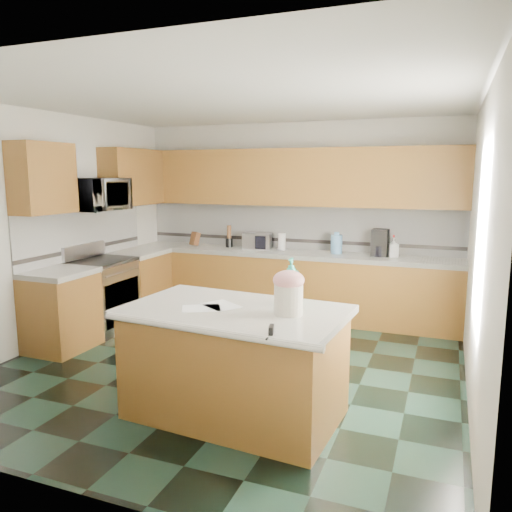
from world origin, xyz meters
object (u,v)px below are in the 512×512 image
at_px(island_base, 235,366).
at_px(soap_bottle_island, 291,281).
at_px(island_top, 234,312).
at_px(knife_block, 195,239).
at_px(toaster_oven, 257,241).
at_px(coffee_maker, 380,243).
at_px(treat_jar, 288,299).

xyz_separation_m(island_base, soap_bottle_island, (0.39, 0.29, 0.68)).
bearing_deg(island_top, knife_block, 127.40).
distance_m(soap_bottle_island, toaster_oven, 3.06).
xyz_separation_m(island_top, coffee_maker, (0.75, 3.06, 0.21)).
bearing_deg(island_base, coffee_maker, 80.56).
bearing_deg(coffee_maker, knife_block, -178.05).
bearing_deg(treat_jar, island_top, 166.76).
bearing_deg(treat_jar, toaster_oven, 103.68).
relative_size(treat_jar, coffee_maker, 0.66).
xyz_separation_m(soap_bottle_island, toaster_oven, (-1.36, 2.74, -0.08)).
bearing_deg(island_base, treat_jar, 2.56).
relative_size(treat_jar, knife_block, 1.16).
bearing_deg(coffee_maker, island_top, -102.40).
bearing_deg(knife_block, treat_jar, -31.46).
bearing_deg(treat_jar, coffee_maker, 73.13).
bearing_deg(toaster_oven, treat_jar, -76.32).
distance_m(treat_jar, coffee_maker, 3.09).
relative_size(island_top, toaster_oven, 4.51).
bearing_deg(coffee_maker, toaster_oven, -177.68).
relative_size(soap_bottle_island, knife_block, 1.92).
xyz_separation_m(knife_block, coffee_maker, (2.72, 0.03, 0.08)).
bearing_deg(soap_bottle_island, treat_jar, -79.96).
xyz_separation_m(island_top, toaster_oven, (-0.97, 3.03, 0.14)).
bearing_deg(knife_block, toaster_oven, 19.86).
height_order(soap_bottle_island, toaster_oven, soap_bottle_island).
distance_m(island_base, island_top, 0.46).
relative_size(island_base, toaster_oven, 4.26).
height_order(treat_jar, knife_block, treat_jar).
height_order(soap_bottle_island, knife_block, soap_bottle_island).
xyz_separation_m(treat_jar, toaster_oven, (-1.43, 3.04, -0.00)).
relative_size(treat_jar, toaster_oven, 0.59).
bearing_deg(knife_block, soap_bottle_island, -29.40).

